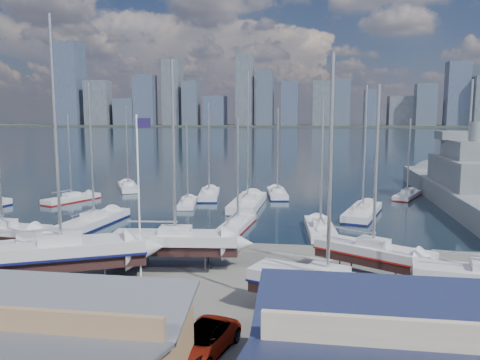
# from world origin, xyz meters

# --- Properties ---
(ground) EXTENTS (1400.00, 1400.00, 0.00)m
(ground) POSITION_xyz_m (0.00, -10.00, 0.00)
(ground) COLOR #605E59
(ground) RESTS_ON ground
(water) EXTENTS (1400.00, 600.00, 0.40)m
(water) POSITION_xyz_m (0.00, 300.00, -0.15)
(water) COLOR #19293B
(water) RESTS_ON ground
(far_shore) EXTENTS (1400.00, 80.00, 2.20)m
(far_shore) POSITION_xyz_m (0.00, 560.00, 1.10)
(far_shore) COLOR #2D332D
(far_shore) RESTS_ON ground
(skyline) EXTENTS (639.14, 43.80, 107.69)m
(skyline) POSITION_xyz_m (-7.83, 553.76, 39.09)
(skyline) COLOR #475166
(skyline) RESTS_ON far_shore
(shed_grey) EXTENTS (12.60, 8.40, 4.17)m
(shed_grey) POSITION_xyz_m (0.00, -26.00, 2.15)
(shed_grey) COLOR #8C6B4C
(shed_grey) RESTS_ON ground
(sailboat_cradle_2) EXTENTS (8.43, 2.97, 13.69)m
(sailboat_cradle_2) POSITION_xyz_m (-14.75, -6.67, 1.96)
(sailboat_cradle_2) COLOR #2D2D33
(sailboat_cradle_2) RESTS_ON ground
(sailboat_cradle_3) EXTENTS (11.89, 7.85, 18.55)m
(sailboat_cradle_3) POSITION_xyz_m (-5.93, -12.68, 2.20)
(sailboat_cradle_3) COLOR #2D2D33
(sailboat_cradle_3) RESTS_ON ground
(sailboat_cradle_4) EXTENTS (10.06, 3.76, 16.03)m
(sailboat_cradle_4) POSITION_xyz_m (1.00, -8.01, 2.08)
(sailboat_cradle_4) COLOR #2D2D33
(sailboat_cradle_4) RESTS_ON ground
(sailboat_cradle_5) EXTENTS (9.71, 5.88, 15.25)m
(sailboat_cradle_5) POSITION_xyz_m (12.45, -16.05, 2.03)
(sailboat_cradle_5) COLOR #2D2D33
(sailboat_cradle_5) RESTS_ON ground
(sailboat_cradle_6) EXTENTS (8.55, 6.54, 14.01)m
(sailboat_cradle_6) POSITION_xyz_m (15.96, -8.58, 1.97)
(sailboat_cradle_6) COLOR #2D2D33
(sailboat_cradle_6) RESTS_ON ground
(sailboat_moored_1) EXTENTS (5.53, 8.80, 12.77)m
(sailboat_moored_1) POSITION_xyz_m (-21.66, 17.88, 0.31)
(sailboat_moored_1) COLOR black
(sailboat_moored_1) RESTS_ON water
(sailboat_moored_2) EXTENTS (6.62, 9.61, 14.25)m
(sailboat_moored_2) POSITION_xyz_m (-17.93, 29.29, 0.32)
(sailboat_moored_2) COLOR black
(sailboat_moored_2) RESTS_ON water
(sailboat_moored_3) EXTENTS (4.19, 11.02, 16.08)m
(sailboat_moored_3) POSITION_xyz_m (-11.89, 4.59, 0.31)
(sailboat_moored_3) COLOR black
(sailboat_moored_3) RESTS_ON water
(sailboat_moored_4) EXTENTS (3.35, 7.76, 11.34)m
(sailboat_moored_4) POSITION_xyz_m (-4.74, 17.26, 0.33)
(sailboat_moored_4) COLOR black
(sailboat_moored_4) RESTS_ON water
(sailboat_moored_5) EXTENTS (4.13, 9.96, 14.45)m
(sailboat_moored_5) POSITION_xyz_m (-3.25, 23.95, 0.31)
(sailboat_moored_5) COLOR black
(sailboat_moored_5) RESTS_ON water
(sailboat_moored_6) EXTENTS (3.16, 8.45, 12.34)m
(sailboat_moored_6) POSITION_xyz_m (3.78, 6.03, 0.31)
(sailboat_moored_6) COLOR black
(sailboat_moored_6) RESTS_ON water
(sailboat_moored_7) EXTENTS (3.84, 12.37, 18.52)m
(sailboat_moored_7) POSITION_xyz_m (3.33, 17.45, 0.33)
(sailboat_moored_7) COLOR black
(sailboat_moored_7) RESTS_ON water
(sailboat_moored_8) EXTENTS (3.94, 9.47, 13.73)m
(sailboat_moored_8) POSITION_xyz_m (6.57, 26.50, 0.31)
(sailboat_moored_8) COLOR black
(sailboat_moored_8) RESTS_ON water
(sailboat_moored_9) EXTENTS (3.35, 9.51, 14.10)m
(sailboat_moored_9) POSITION_xyz_m (12.50, 4.69, 0.32)
(sailboat_moored_9) COLOR black
(sailboat_moored_9) RESTS_ON water
(sailboat_moored_10) EXTENTS (5.91, 11.22, 16.16)m
(sailboat_moored_10) POSITION_xyz_m (17.64, 13.73, 0.31)
(sailboat_moored_10) COLOR black
(sailboat_moored_10) RESTS_ON water
(sailboat_moored_11) EXTENTS (5.43, 8.34, 12.15)m
(sailboat_moored_11) POSITION_xyz_m (25.51, 27.98, 0.31)
(sailboat_moored_11) COLOR black
(sailboat_moored_11) RESTS_ON water
(naval_ship_east) EXTENTS (8.93, 49.34, 18.43)m
(naval_ship_east) POSITION_xyz_m (32.16, 23.58, 1.67)
(naval_ship_east) COLOR slate
(naval_ship_east) RESTS_ON water
(car_b) EXTENTS (4.29, 1.63, 1.40)m
(car_b) POSITION_xyz_m (0.49, -22.00, 0.70)
(car_b) COLOR gray
(car_b) RESTS_ON ground
(car_c) EXTENTS (3.67, 5.61, 1.44)m
(car_c) POSITION_xyz_m (6.14, -21.10, 0.72)
(car_c) COLOR gray
(car_c) RESTS_ON ground
(car_d) EXTENTS (3.48, 5.47, 1.48)m
(car_d) POSITION_xyz_m (3.69, -21.14, 0.74)
(car_d) COLOR gray
(car_d) RESTS_ON ground
(flagpole) EXTENTS (1.05, 0.12, 11.94)m
(flagpole) POSITION_xyz_m (-0.50, -11.44, 6.87)
(flagpole) COLOR white
(flagpole) RESTS_ON ground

